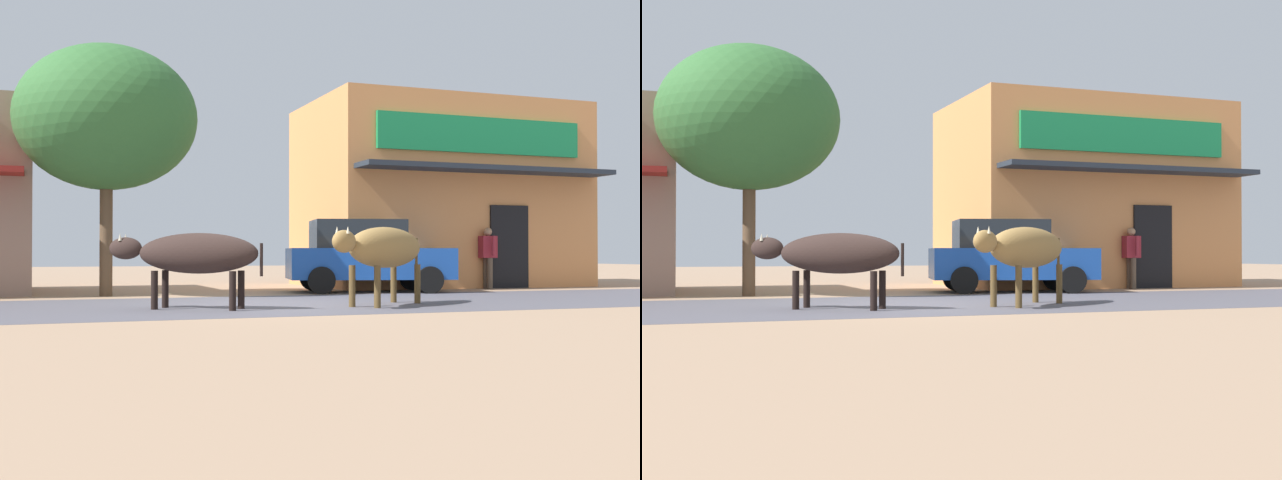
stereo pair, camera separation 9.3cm
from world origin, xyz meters
TOP-DOWN VIEW (x-y plane):
  - ground at (0.00, 0.00)m, footprint 80.00×80.00m
  - asphalt_road at (0.00, 0.00)m, footprint 72.00×5.28m
  - storefront_right_club at (6.79, 6.32)m, footprint 7.15×5.44m
  - roadside_tree at (-2.33, 3.76)m, footprint 3.75×3.75m
  - parked_hatchback_car at (3.40, 3.49)m, footprint 3.99×2.52m
  - cow_near_brown at (-1.37, -0.69)m, footprint 2.37×1.72m
  - cow_far_dark at (1.87, -0.88)m, footprint 2.50×2.03m
  - pedestrian_by_shop at (6.90, 3.91)m, footprint 0.40×0.61m

SIDE VIEW (x-z plane):
  - ground at x=0.00m, z-range 0.00..0.00m
  - asphalt_road at x=0.00m, z-range 0.00..0.00m
  - parked_hatchback_car at x=3.40m, z-range 0.02..1.66m
  - cow_near_brown at x=-1.37m, z-range 0.27..1.48m
  - pedestrian_by_shop at x=6.90m, z-range 0.12..1.65m
  - cow_far_dark at x=1.87m, z-range 0.31..1.64m
  - storefront_right_club at x=6.79m, z-range 0.01..4.93m
  - roadside_tree at x=-2.33m, z-range 1.09..6.30m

